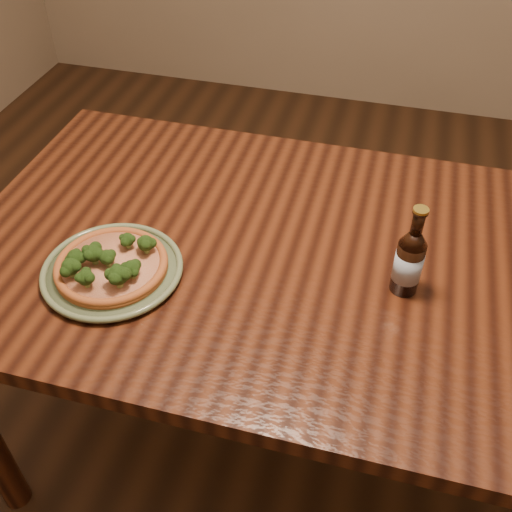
% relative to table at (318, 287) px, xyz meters
% --- Properties ---
extents(ground, '(4.50, 4.50, 0.00)m').
position_rel_table_xyz_m(ground, '(0.00, -0.10, -0.66)').
color(ground, '#382111').
rests_on(ground, ground).
extents(table, '(1.60, 0.90, 0.75)m').
position_rel_table_xyz_m(table, '(0.00, 0.00, 0.00)').
color(table, '#411D0E').
rests_on(table, ground).
extents(plate, '(0.30, 0.30, 0.02)m').
position_rel_table_xyz_m(plate, '(-0.41, -0.17, 0.10)').
color(plate, '#5D6B4A').
rests_on(plate, table).
extents(pizza, '(0.23, 0.23, 0.07)m').
position_rel_table_xyz_m(pizza, '(-0.41, -0.17, 0.12)').
color(pizza, '#A35424').
rests_on(pizza, plate).
extents(beer_bottle, '(0.06, 0.06, 0.21)m').
position_rel_table_xyz_m(beer_bottle, '(0.18, -0.05, 0.17)').
color(beer_bottle, black).
rests_on(beer_bottle, table).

